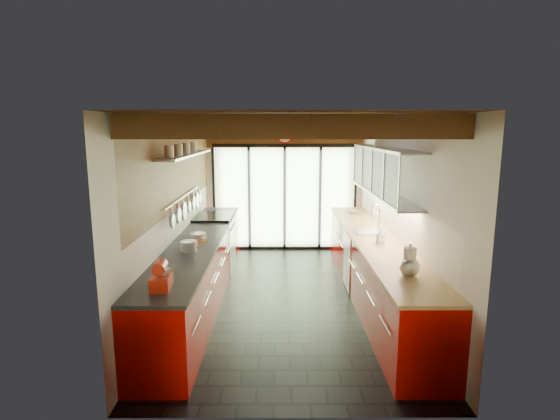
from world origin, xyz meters
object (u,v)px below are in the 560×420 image
Objects in this scene: stand_mixer at (161,277)px; kettle at (409,266)px; bowl at (353,212)px; paper_towel at (409,262)px; soap_bottle at (381,236)px.

stand_mixer is 2.57m from kettle.
bowl is at bearing 90.00° from kettle.
stand_mixer is 0.91× the size of paper_towel.
kettle is at bearing -90.00° from paper_towel.
paper_towel is 1.76× the size of soap_bottle.
paper_towel reaches higher than stand_mixer.
stand_mixer is 1.60× the size of soap_bottle.
bowl is at bearing 90.00° from soap_bottle.
paper_towel is at bearing -90.00° from soap_bottle.
stand_mixer is at bearing -171.88° from kettle.
paper_towel is 1.88× the size of bowl.
bowl is at bearing 90.00° from paper_towel.
bowl is (0.00, 2.24, -0.08)m from soap_bottle.
kettle is 1.39× the size of soap_bottle.
bowl is (0.00, 3.56, -0.13)m from paper_towel.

